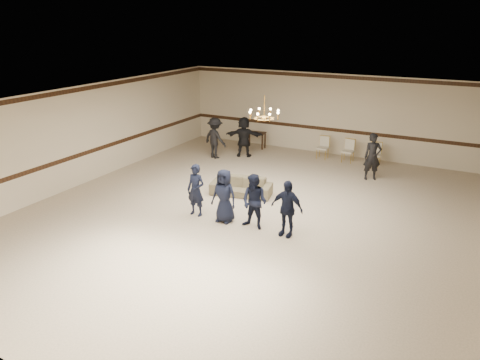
% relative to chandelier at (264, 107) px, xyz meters
% --- Properties ---
extents(room, '(12.01, 14.01, 3.21)m').
position_rel_chandelier_xyz_m(room, '(0.00, -1.00, -1.28)').
color(room, beige).
rests_on(room, ground).
extents(chair_rail, '(12.00, 0.02, 0.14)m').
position_rel_chandelier_xyz_m(chair_rail, '(0.00, 5.99, -1.88)').
color(chair_rail, '#321C0F').
rests_on(chair_rail, wall_back).
extents(crown_molding, '(12.00, 0.02, 0.14)m').
position_rel_chandelier_xyz_m(crown_molding, '(0.00, 5.99, 0.21)').
color(crown_molding, '#321C0F').
rests_on(crown_molding, wall_back).
extents(chandelier, '(0.94, 0.94, 0.89)m').
position_rel_chandelier_xyz_m(chandelier, '(0.00, 0.00, 0.00)').
color(chandelier, gold).
rests_on(chandelier, ceiling).
extents(boy_a, '(0.54, 0.36, 1.47)m').
position_rel_chandelier_xyz_m(boy_a, '(-1.25, -1.70, -2.14)').
color(boy_a, black).
rests_on(boy_a, floor).
extents(boy_b, '(0.73, 0.48, 1.47)m').
position_rel_chandelier_xyz_m(boy_b, '(-0.35, -1.70, -2.14)').
color(boy_b, black).
rests_on(boy_b, floor).
extents(boy_c, '(0.75, 0.60, 1.47)m').
position_rel_chandelier_xyz_m(boy_c, '(0.55, -1.70, -2.14)').
color(boy_c, black).
rests_on(boy_c, floor).
extents(boy_d, '(0.89, 0.43, 1.47)m').
position_rel_chandelier_xyz_m(boy_d, '(1.45, -1.70, -2.14)').
color(boy_d, black).
rests_on(boy_d, floor).
extents(settee, '(1.99, 1.10, 0.55)m').
position_rel_chandelier_xyz_m(settee, '(-0.86, 0.25, -2.60)').
color(settee, brown).
rests_on(settee, floor).
extents(adult_left, '(1.15, 0.83, 1.60)m').
position_rel_chandelier_xyz_m(adult_left, '(-3.61, 3.30, -2.07)').
color(adult_left, black).
rests_on(adult_left, floor).
extents(adult_mid, '(1.56, 0.95, 1.60)m').
position_rel_chandelier_xyz_m(adult_mid, '(-2.71, 4.00, -2.07)').
color(adult_mid, black).
rests_on(adult_mid, floor).
extents(adult_right, '(0.69, 0.61, 1.60)m').
position_rel_chandelier_xyz_m(adult_right, '(2.39, 3.60, -2.07)').
color(adult_right, black).
rests_on(adult_right, floor).
extents(banquet_chair_left, '(0.44, 0.44, 0.87)m').
position_rel_chandelier_xyz_m(banquet_chair_left, '(0.16, 5.16, -2.44)').
color(banquet_chair_left, beige).
rests_on(banquet_chair_left, floor).
extents(banquet_chair_mid, '(0.45, 0.45, 0.87)m').
position_rel_chandelier_xyz_m(banquet_chair_mid, '(1.16, 5.16, -2.44)').
color(banquet_chair_mid, beige).
rests_on(banquet_chair_mid, floor).
extents(banquet_chair_right, '(0.46, 0.46, 0.87)m').
position_rel_chandelier_xyz_m(banquet_chair_right, '(2.16, 5.16, -2.44)').
color(banquet_chair_right, beige).
rests_on(banquet_chair_right, floor).
extents(console_table, '(0.85, 0.42, 0.69)m').
position_rel_chandelier_xyz_m(console_table, '(-2.84, 5.36, -2.53)').
color(console_table, '#331E11').
rests_on(console_table, floor).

